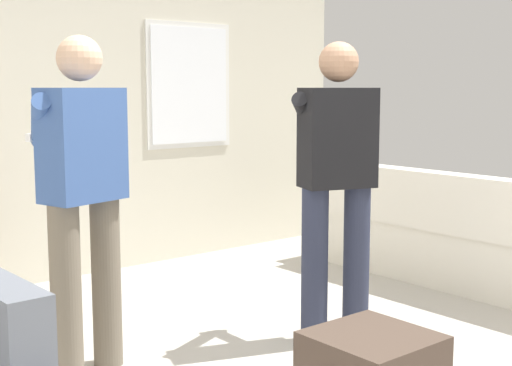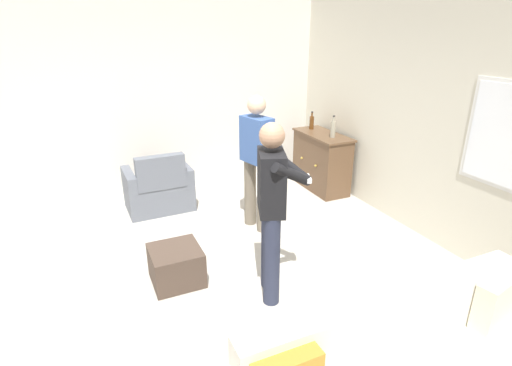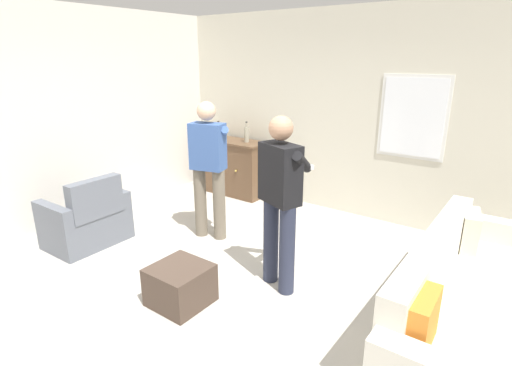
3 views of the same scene
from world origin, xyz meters
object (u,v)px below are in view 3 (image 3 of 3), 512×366
(armchair, at_px, (88,221))
(person_standing_right, at_px, (281,196))
(bottle_liquor_amber, at_px, (247,134))
(ottoman, at_px, (180,285))
(bottle_wine_green, at_px, (219,132))
(couch, at_px, (450,298))
(person_standing_left, at_px, (209,164))
(sideboard_cabinet, at_px, (235,167))

(armchair, height_order, person_standing_right, person_standing_right)
(bottle_liquor_amber, height_order, ottoman, bottle_liquor_amber)
(bottle_wine_green, height_order, bottle_liquor_amber, bottle_liquor_amber)
(couch, distance_m, person_standing_right, 1.62)
(couch, height_order, person_standing_right, person_standing_right)
(bottle_liquor_amber, distance_m, person_standing_left, 1.57)
(person_standing_left, bearing_deg, couch, -5.01)
(bottle_liquor_amber, bearing_deg, couch, -27.03)
(bottle_liquor_amber, xyz_separation_m, person_standing_right, (1.87, -1.92, -0.07))
(ottoman, distance_m, person_standing_right, 1.22)
(sideboard_cabinet, height_order, person_standing_left, person_standing_left)
(couch, height_order, armchair, armchair)
(person_standing_right, bearing_deg, sideboard_cabinet, 137.78)
(couch, distance_m, person_standing_left, 2.88)
(couch, distance_m, bottle_liquor_amber, 3.84)
(bottle_liquor_amber, bearing_deg, armchair, -100.92)
(couch, relative_size, person_standing_right, 1.50)
(couch, height_order, bottle_wine_green, bottle_wine_green)
(sideboard_cabinet, bearing_deg, couch, -25.33)
(couch, height_order, ottoman, couch)
(person_standing_right, bearing_deg, ottoman, -125.91)
(bottle_wine_green, xyz_separation_m, bottle_liquor_amber, (0.56, 0.02, 0.02))
(sideboard_cabinet, height_order, bottle_liquor_amber, bottle_liquor_amber)
(sideboard_cabinet, bearing_deg, bottle_wine_green, -179.74)
(bottle_wine_green, relative_size, bottle_liquor_amber, 0.87)
(bottle_liquor_amber, height_order, person_standing_left, person_standing_left)
(armchair, bearing_deg, ottoman, -6.47)
(armchair, bearing_deg, sideboard_cabinet, 84.15)
(couch, distance_m, bottle_wine_green, 4.33)
(bottle_wine_green, distance_m, ottoman, 3.37)
(couch, relative_size, armchair, 2.82)
(ottoman, bearing_deg, armchair, 173.53)
(ottoman, relative_size, person_standing_left, 0.29)
(sideboard_cabinet, bearing_deg, person_standing_left, -61.64)
(armchair, height_order, ottoman, armchair)
(person_standing_left, bearing_deg, bottle_liquor_amber, 110.76)
(sideboard_cabinet, distance_m, person_standing_left, 1.72)
(bottle_liquor_amber, distance_m, person_standing_right, 2.68)
(couch, xyz_separation_m, ottoman, (-2.05, -0.99, -0.14))
(sideboard_cabinet, xyz_separation_m, person_standing_left, (0.78, -1.45, 0.49))
(bottle_wine_green, bearing_deg, couch, -23.40)
(couch, bearing_deg, person_standing_left, 174.99)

